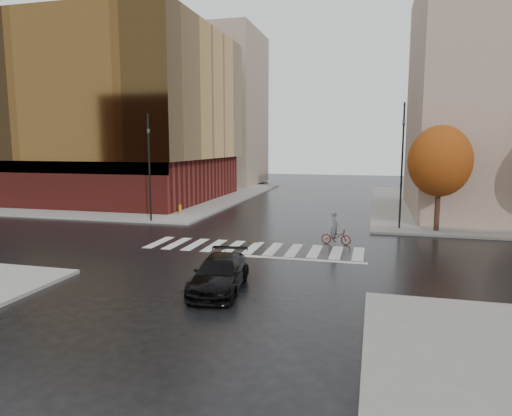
% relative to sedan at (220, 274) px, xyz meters
% --- Properties ---
extents(ground, '(120.00, 120.00, 0.00)m').
position_rel_sedan_xyz_m(ground, '(-0.59, 6.66, -0.63)').
color(ground, black).
rests_on(ground, ground).
extents(sidewalk_nw, '(30.00, 30.00, 0.15)m').
position_rel_sedan_xyz_m(sidewalk_nw, '(-21.59, 27.66, -0.56)').
color(sidewalk_nw, gray).
rests_on(sidewalk_nw, ground).
extents(crosswalk, '(12.00, 3.00, 0.01)m').
position_rel_sedan_xyz_m(crosswalk, '(-0.59, 7.16, -0.63)').
color(crosswalk, silver).
rests_on(crosswalk, ground).
extents(office_glass, '(27.00, 19.00, 16.00)m').
position_rel_sedan_xyz_m(office_glass, '(-22.59, 24.64, 7.64)').
color(office_glass, maroon).
rests_on(office_glass, sidewalk_nw).
extents(building_nw_far, '(14.00, 12.00, 20.00)m').
position_rel_sedan_xyz_m(building_nw_far, '(-16.59, 43.66, 9.52)').
color(building_nw_far, gray).
rests_on(building_nw_far, sidewalk_nw).
extents(tree_ne_a, '(3.80, 3.80, 6.50)m').
position_rel_sedan_xyz_m(tree_ne_a, '(9.41, 14.06, 3.82)').
color(tree_ne_a, '#321F16').
rests_on(tree_ne_a, sidewalk_ne).
extents(sedan, '(2.26, 4.55, 1.27)m').
position_rel_sedan_xyz_m(sedan, '(0.00, 0.00, 0.00)').
color(sedan, black).
rests_on(sedan, ground).
extents(cyclist, '(1.70, 0.74, 1.87)m').
position_rel_sedan_xyz_m(cyclist, '(3.59, 9.16, 0.00)').
color(cyclist, maroon).
rests_on(cyclist, ground).
extents(traffic_light_nw, '(0.19, 0.16, 7.40)m').
position_rel_sedan_xyz_m(traffic_light_nw, '(-9.59, 12.96, 3.74)').
color(traffic_light_nw, black).
rests_on(traffic_light_nw, sidewalk_nw).
extents(traffic_light_ne, '(0.20, 0.23, 7.92)m').
position_rel_sedan_xyz_m(traffic_light_ne, '(7.22, 14.38, 4.10)').
color(traffic_light_ne, black).
rests_on(traffic_light_ne, sidewalk_ne).
extents(fire_hydrant, '(0.24, 0.24, 0.68)m').
position_rel_sedan_xyz_m(fire_hydrant, '(-9.01, 16.66, -0.11)').
color(fire_hydrant, orange).
rests_on(fire_hydrant, sidewalk_nw).
extents(manhole, '(0.61, 0.61, 0.01)m').
position_rel_sedan_xyz_m(manhole, '(-0.86, 8.66, -0.63)').
color(manhole, '#462F19').
rests_on(manhole, ground).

